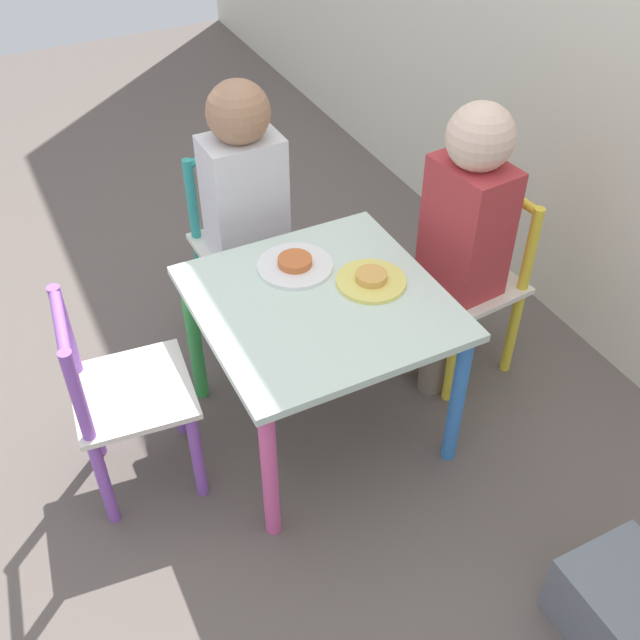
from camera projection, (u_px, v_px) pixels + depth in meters
The scene contains 9 objects.
ground_plane at pixel (320, 423), 1.98m from camera, with size 6.00×6.00×0.00m, color #5B514C.
kids_table at pixel (320, 320), 1.74m from camera, with size 0.55×0.55×0.42m.
chair_teal at pixel (243, 249), 2.12m from camera, with size 0.26×0.26×0.53m.
chair_yellow at pixel (469, 285), 2.00m from camera, with size 0.28×0.28×0.53m.
chair_purple at pixel (124, 400), 1.68m from camera, with size 0.29×0.29×0.53m.
child_left at pixel (247, 198), 1.95m from camera, with size 0.22×0.20×0.78m.
child_back at pixel (462, 227), 1.84m from camera, with size 0.21×0.22×0.79m.
plate_left at pixel (295, 265), 1.79m from camera, with size 0.18×0.18×0.03m.
plate_back at pixel (371, 280), 1.74m from camera, with size 0.16×0.16×0.03m.
Camera 1 is at (1.18, -0.59, 1.50)m, focal length 42.00 mm.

